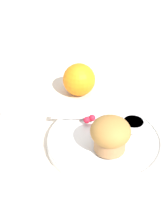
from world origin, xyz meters
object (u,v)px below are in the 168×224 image
Objects in this scene: juice_glass at (10,93)px; muffin at (110,134)px; butter_knife at (88,117)px; orange_fruit at (79,80)px.

muffin is at bearing -66.85° from juice_glass.
butter_knife is 0.13m from orange_fruit.
butter_knife is at bearing -48.32° from juice_glass.
butter_knife is 1.36× the size of juice_glass.
orange_fruit is at bearing 101.00° from butter_knife.
orange_fruit is 0.78× the size of juice_glass.
juice_glass reaches higher than orange_fruit.
muffin is 0.74× the size of juice_glass.
orange_fruit reaches higher than butter_knife.
butter_knife is 1.75× the size of orange_fruit.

